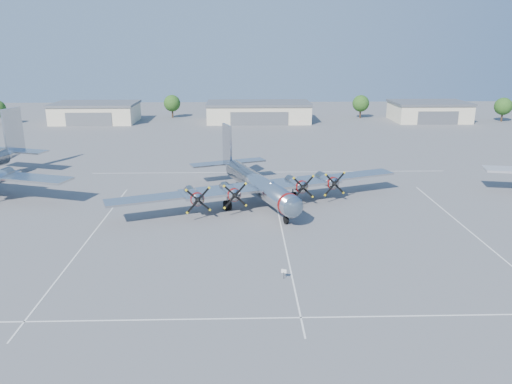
{
  "coord_description": "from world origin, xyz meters",
  "views": [
    {
      "loc": [
        -4.6,
        -57.36,
        21.21
      ],
      "look_at": [
        -2.92,
        2.62,
        3.2
      ],
      "focal_mm": 35.0,
      "sensor_mm": 36.0,
      "label": 1
    }
  ],
  "objects_px": {
    "hangar_west": "(96,112)",
    "info_placard": "(284,272)",
    "hangar_east": "(429,111)",
    "hangar_center": "(258,112)",
    "tree_far_east": "(503,106)",
    "main_bomber_b29": "(256,202)",
    "tree_west": "(172,103)",
    "tree_east": "(361,103)"
  },
  "relations": [
    {
      "from": "tree_east",
      "to": "info_placard",
      "type": "height_order",
      "value": "tree_east"
    },
    {
      "from": "tree_far_east",
      "to": "tree_east",
      "type": "bearing_deg",
      "value": 168.11
    },
    {
      "from": "tree_west",
      "to": "main_bomber_b29",
      "type": "height_order",
      "value": "tree_west"
    },
    {
      "from": "hangar_west",
      "to": "hangar_east",
      "type": "xyz_separation_m",
      "value": [
        93.0,
        0.0,
        0.0
      ]
    },
    {
      "from": "tree_east",
      "to": "tree_west",
      "type": "bearing_deg",
      "value": 177.92
    },
    {
      "from": "hangar_east",
      "to": "info_placard",
      "type": "distance_m",
      "value": 108.65
    },
    {
      "from": "hangar_center",
      "to": "main_bomber_b29",
      "type": "bearing_deg",
      "value": -92.15
    },
    {
      "from": "tree_west",
      "to": "hangar_west",
      "type": "bearing_deg",
      "value": -158.11
    },
    {
      "from": "tree_far_east",
      "to": "tree_west",
      "type": "bearing_deg",
      "value": 173.86
    },
    {
      "from": "tree_west",
      "to": "tree_east",
      "type": "distance_m",
      "value": 55.04
    },
    {
      "from": "tree_west",
      "to": "info_placard",
      "type": "xyz_separation_m",
      "value": [
        24.19,
        -105.08,
        -3.54
      ]
    },
    {
      "from": "tree_east",
      "to": "tree_far_east",
      "type": "bearing_deg",
      "value": -11.89
    },
    {
      "from": "hangar_west",
      "to": "tree_west",
      "type": "xyz_separation_m",
      "value": [
        20.0,
        8.04,
        1.51
      ]
    },
    {
      "from": "hangar_west",
      "to": "tree_west",
      "type": "height_order",
      "value": "tree_west"
    },
    {
      "from": "hangar_west",
      "to": "tree_far_east",
      "type": "distance_m",
      "value": 113.03
    },
    {
      "from": "hangar_west",
      "to": "info_placard",
      "type": "bearing_deg",
      "value": -65.52
    },
    {
      "from": "tree_west",
      "to": "tree_far_east",
      "type": "bearing_deg",
      "value": -6.14
    },
    {
      "from": "tree_far_east",
      "to": "hangar_center",
      "type": "bearing_deg",
      "value": 178.35
    },
    {
      "from": "hangar_center",
      "to": "tree_far_east",
      "type": "relative_size",
      "value": 4.31
    },
    {
      "from": "tree_east",
      "to": "main_bomber_b29",
      "type": "distance_m",
      "value": 85.99
    },
    {
      "from": "hangar_center",
      "to": "main_bomber_b29",
      "type": "relative_size",
      "value": 0.7
    },
    {
      "from": "hangar_east",
      "to": "tree_east",
      "type": "height_order",
      "value": "tree_east"
    },
    {
      "from": "main_bomber_b29",
      "to": "hangar_center",
      "type": "bearing_deg",
      "value": 67.09
    },
    {
      "from": "hangar_west",
      "to": "tree_east",
      "type": "distance_m",
      "value": 75.26
    },
    {
      "from": "hangar_west",
      "to": "hangar_center",
      "type": "height_order",
      "value": "same"
    },
    {
      "from": "tree_east",
      "to": "main_bomber_b29",
      "type": "relative_size",
      "value": 0.16
    },
    {
      "from": "hangar_east",
      "to": "tree_west",
      "type": "xyz_separation_m",
      "value": [
        -73.0,
        8.04,
        1.51
      ]
    },
    {
      "from": "tree_east",
      "to": "hangar_center",
      "type": "bearing_deg",
      "value": -168.62
    },
    {
      "from": "hangar_east",
      "to": "tree_far_east",
      "type": "xyz_separation_m",
      "value": [
        20.0,
        -1.96,
        1.51
      ]
    },
    {
      "from": "hangar_west",
      "to": "tree_west",
      "type": "bearing_deg",
      "value": 21.89
    },
    {
      "from": "hangar_east",
      "to": "tree_far_east",
      "type": "height_order",
      "value": "tree_far_east"
    },
    {
      "from": "tree_far_east",
      "to": "main_bomber_b29",
      "type": "distance_m",
      "value": 100.61
    },
    {
      "from": "info_placard",
      "to": "hangar_center",
      "type": "bearing_deg",
      "value": 108.64
    },
    {
      "from": "tree_far_east",
      "to": "hangar_east",
      "type": "bearing_deg",
      "value": 174.39
    },
    {
      "from": "hangar_west",
      "to": "tree_far_east",
      "type": "height_order",
      "value": "tree_far_east"
    },
    {
      "from": "tree_far_east",
      "to": "main_bomber_b29",
      "type": "xyz_separation_m",
      "value": [
        -70.75,
        -71.4,
        -4.22
      ]
    },
    {
      "from": "tree_far_east",
      "to": "info_placard",
      "type": "bearing_deg",
      "value": -125.9
    },
    {
      "from": "main_bomber_b29",
      "to": "hangar_east",
      "type": "bearing_deg",
      "value": 34.56
    },
    {
      "from": "tree_west",
      "to": "main_bomber_b29",
      "type": "xyz_separation_m",
      "value": [
        22.25,
        -81.4,
        -4.22
      ]
    },
    {
      "from": "tree_west",
      "to": "main_bomber_b29",
      "type": "distance_m",
      "value": 84.49
    },
    {
      "from": "tree_far_east",
      "to": "main_bomber_b29",
      "type": "relative_size",
      "value": 0.16
    },
    {
      "from": "hangar_center",
      "to": "hangar_east",
      "type": "xyz_separation_m",
      "value": [
        48.0,
        0.0,
        0.0
      ]
    }
  ]
}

